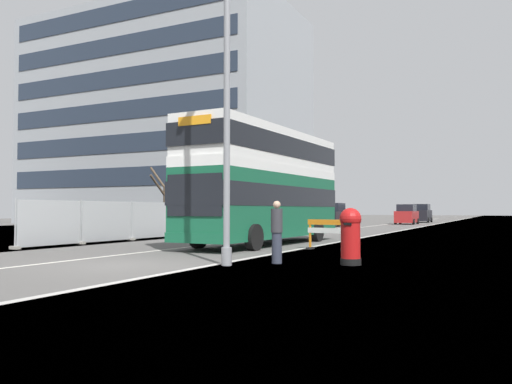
% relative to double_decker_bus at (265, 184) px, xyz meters
% --- Properties ---
extents(ground, '(140.00, 280.00, 0.10)m').
position_rel_double_decker_bus_xyz_m(ground, '(0.69, -9.51, -2.73)').
color(ground, '#565451').
extents(double_decker_bus, '(3.08, 11.04, 5.05)m').
position_rel_double_decker_bus_xyz_m(double_decker_bus, '(0.00, 0.00, 0.00)').
color(double_decker_bus, '#145638').
rests_on(double_decker_bus, ground).
extents(lamppost_foreground, '(0.29, 0.70, 9.65)m').
position_rel_double_decker_bus_xyz_m(lamppost_foreground, '(2.80, -8.35, 1.90)').
color(lamppost_foreground, gray).
rests_on(lamppost_foreground, ground).
extents(red_pillar_postbox, '(0.60, 0.60, 1.59)m').
position_rel_double_decker_bus_xyz_m(red_pillar_postbox, '(5.80, -6.65, -1.82)').
color(red_pillar_postbox, black).
rests_on(red_pillar_postbox, ground).
extents(roadworks_barrier, '(1.65, 0.66, 1.16)m').
position_rel_double_decker_bus_xyz_m(roadworks_barrier, '(3.47, -1.82, -1.96)').
color(roadworks_barrier, orange).
rests_on(roadworks_barrier, ground).
extents(construction_site_fence, '(0.44, 20.60, 1.99)m').
position_rel_double_decker_bus_xyz_m(construction_site_fence, '(-7.45, 3.27, -1.73)').
color(construction_site_fence, '#A8AAAD').
rests_on(construction_site_fence, ground).
extents(car_oncoming_near, '(1.92, 4.24, 2.21)m').
position_rel_double_decker_bus_xyz_m(car_oncoming_near, '(-5.57, 17.10, -1.66)').
color(car_oncoming_near, navy).
rests_on(car_oncoming_near, ground).
extents(car_receding_mid, '(1.94, 4.03, 2.16)m').
position_rel_double_decker_bus_xyz_m(car_receding_mid, '(-5.18, 25.57, -1.68)').
color(car_receding_mid, black).
rests_on(car_receding_mid, ground).
extents(car_receding_far, '(2.03, 4.19, 2.10)m').
position_rel_double_decker_bus_xyz_m(car_receding_far, '(-0.38, 35.53, -1.70)').
color(car_receding_far, maroon).
rests_on(car_receding_far, ground).
extents(car_far_side, '(2.06, 4.17, 2.22)m').
position_rel_double_decker_bus_xyz_m(car_far_side, '(-0.21, 44.37, -1.64)').
color(car_far_side, black).
rests_on(car_far_side, ground).
extents(bare_tree_far_verge_near, '(3.04, 2.46, 4.82)m').
position_rel_double_decker_bus_xyz_m(bare_tree_far_verge_near, '(-13.66, 11.08, -0.50)').
color(bare_tree_far_verge_near, '#4C3D2D').
rests_on(bare_tree_far_verge_near, ground).
extents(bare_tree_far_verge_mid, '(2.69, 2.11, 3.94)m').
position_rel_double_decker_bus_xyz_m(bare_tree_far_verge_mid, '(-13.61, 37.23, -0.48)').
color(bare_tree_far_verge_mid, '#4C3D2D').
rests_on(bare_tree_far_verge_mid, ground).
extents(pedestrian_at_kerb, '(0.34, 0.34, 1.79)m').
position_rel_double_decker_bus_xyz_m(pedestrian_at_kerb, '(3.81, -7.23, -1.78)').
color(pedestrian_at_kerb, '#2D3342').
rests_on(pedestrian_at_kerb, ground).
extents(backdrop_office_block, '(29.97, 17.09, 23.26)m').
position_rel_double_decker_bus_xyz_m(backdrop_office_block, '(-26.03, 27.81, 8.95)').
color(backdrop_office_block, gray).
rests_on(backdrop_office_block, ground).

